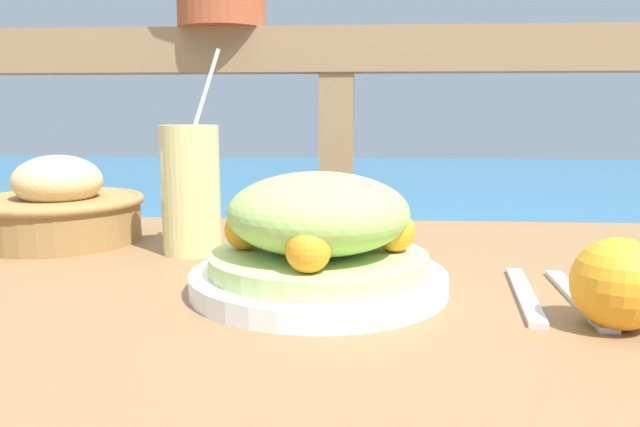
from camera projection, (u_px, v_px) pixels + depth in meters
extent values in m
cube|color=olive|center=(308.00, 298.00, 0.66)|extent=(1.00, 0.72, 0.04)
cube|color=#937551|center=(337.00, 50.00, 1.27)|extent=(2.80, 0.08, 0.09)
cube|color=#937551|center=(336.00, 301.00, 1.36)|extent=(0.07, 0.07, 0.98)
cube|color=teal|center=(354.00, 219.00, 3.86)|extent=(12.00, 4.00, 0.45)
cylinder|color=white|center=(318.00, 281.00, 0.61)|extent=(0.25, 0.25, 0.02)
cylinder|color=#B7D17A|center=(318.00, 262.00, 0.61)|extent=(0.21, 0.21, 0.02)
ellipsoid|color=#9EC660|center=(318.00, 213.00, 0.60)|extent=(0.18, 0.18, 0.08)
sphere|color=orange|center=(395.00, 232.00, 0.61)|extent=(0.04, 0.04, 0.04)
sphere|color=orange|center=(312.00, 219.00, 0.68)|extent=(0.04, 0.04, 0.04)
sphere|color=orange|center=(245.00, 230.00, 0.62)|extent=(0.04, 0.04, 0.04)
sphere|color=orange|center=(308.00, 250.00, 0.53)|extent=(0.04, 0.04, 0.04)
cylinder|color=#DBCC7F|center=(191.00, 190.00, 0.76)|extent=(0.07, 0.07, 0.16)
cylinder|color=white|center=(192.00, 136.00, 0.76)|extent=(0.08, 0.01, 0.21)
cylinder|color=olive|center=(60.00, 220.00, 0.84)|extent=(0.21, 0.21, 0.06)
torus|color=olive|center=(59.00, 201.00, 0.83)|extent=(0.22, 0.22, 0.01)
ellipsoid|color=#DBB77A|center=(58.00, 181.00, 0.83)|extent=(0.11, 0.11, 0.07)
cylinder|color=#A34C2D|center=(221.00, 4.00, 1.27)|extent=(0.18, 0.18, 0.10)
cube|color=silver|center=(525.00, 294.00, 0.59)|extent=(0.04, 0.18, 0.00)
cube|color=silver|center=(577.00, 298.00, 0.58)|extent=(0.02, 0.18, 0.00)
sphere|color=orange|center=(618.00, 284.00, 0.50)|extent=(0.08, 0.08, 0.08)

